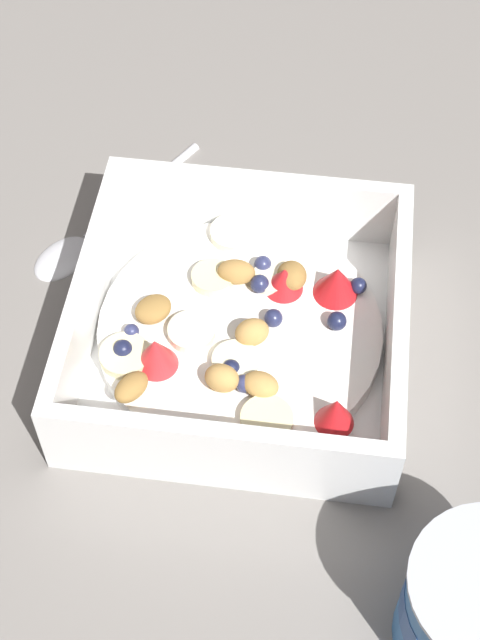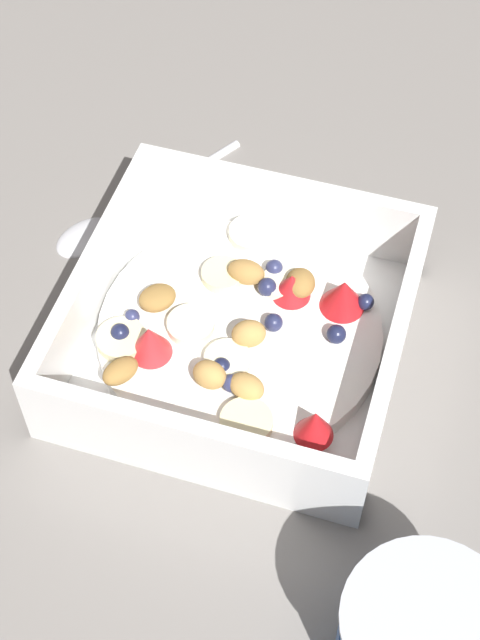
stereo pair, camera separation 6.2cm
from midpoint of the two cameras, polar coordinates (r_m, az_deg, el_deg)
ground_plane at (r=0.65m, az=-1.72°, el=-0.65°), size 2.40×2.40×0.00m
fruit_bowl at (r=0.62m, az=-2.78°, el=-0.80°), size 0.21×0.21×0.06m
spoon at (r=0.71m, az=-11.57°, el=4.94°), size 0.11×0.16×0.01m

